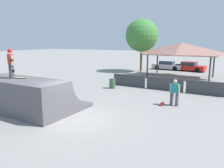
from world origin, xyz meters
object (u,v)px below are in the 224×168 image
(trash_bin, at_px, (112,83))
(parked_car_red, at_px, (189,67))
(tree_beside_pavilion, at_px, (142,35))
(skateboard_on_deck, at_px, (21,78))
(bystander_walking, at_px, (175,91))
(parked_car_silver, at_px, (167,65))
(skateboard_on_ground, at_px, (162,104))
(skater_on_deck, at_px, (11,61))

(trash_bin, bearing_deg, parked_car_red, 76.84)
(tree_beside_pavilion, bearing_deg, skateboard_on_deck, -88.19)
(bystander_walking, xyz_separation_m, parked_car_silver, (-5.53, 17.46, -0.32))
(skateboard_on_ground, height_order, parked_car_red, parked_car_red)
(skateboard_on_ground, height_order, parked_car_silver, parked_car_silver)
(parked_car_silver, bearing_deg, tree_beside_pavilion, -121.86)
(tree_beside_pavilion, distance_m, trash_bin, 12.11)
(skateboard_on_ground, relative_size, parked_car_red, 0.20)
(tree_beside_pavilion, xyz_separation_m, trash_bin, (2.04, -11.13, -4.31))
(skater_on_deck, height_order, skateboard_on_deck, skater_on_deck)
(skateboard_on_ground, xyz_separation_m, trash_bin, (-5.23, 2.69, 0.37))
(skateboard_on_deck, height_order, parked_car_red, skateboard_on_deck)
(tree_beside_pavilion, xyz_separation_m, parked_car_red, (5.53, 3.78, -4.14))
(skater_on_deck, height_order, parked_car_silver, skater_on_deck)
(trash_bin, bearing_deg, skater_on_deck, -103.95)
(tree_beside_pavilion, bearing_deg, trash_bin, -79.60)
(bystander_walking, bearing_deg, skater_on_deck, 48.72)
(skateboard_on_ground, bearing_deg, tree_beside_pavilion, -156.93)
(trash_bin, relative_size, parked_car_red, 0.20)
(trash_bin, distance_m, parked_car_silver, 14.99)
(skateboard_on_ground, distance_m, parked_car_red, 17.70)
(skater_on_deck, bearing_deg, skateboard_on_ground, 56.38)
(skater_on_deck, distance_m, parked_car_silver, 23.32)
(parked_car_silver, bearing_deg, skater_on_deck, -95.28)
(skateboard_on_deck, bearing_deg, parked_car_red, 55.70)
(skateboard_on_deck, xyz_separation_m, tree_beside_pavilion, (-0.60, 19.06, 2.79))
(trash_bin, relative_size, parked_car_silver, 0.20)
(parked_car_silver, bearing_deg, trash_bin, -90.88)
(skater_on_deck, height_order, tree_beside_pavilion, tree_beside_pavilion)
(skater_on_deck, height_order, parked_car_red, skater_on_deck)
(skater_on_deck, bearing_deg, skateboard_on_deck, 35.55)
(parked_car_silver, distance_m, parked_car_red, 3.06)
(bystander_walking, xyz_separation_m, trash_bin, (-5.95, 2.48, -0.50))
(skateboard_on_ground, bearing_deg, skater_on_deck, -57.99)
(skater_on_deck, bearing_deg, bystander_walking, 54.87)
(skateboard_on_deck, distance_m, tree_beside_pavilion, 19.28)
(skater_on_deck, relative_size, tree_beside_pavilion, 0.24)
(trash_bin, bearing_deg, skateboard_on_deck, -100.29)
(tree_beside_pavilion, distance_m, parked_car_silver, 6.17)
(skater_on_deck, xyz_separation_m, tree_beside_pavilion, (-0.03, 19.23, 1.88))
(trash_bin, xyz_separation_m, parked_car_silver, (0.43, 14.99, 0.18))
(parked_car_red, bearing_deg, parked_car_silver, -174.02)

